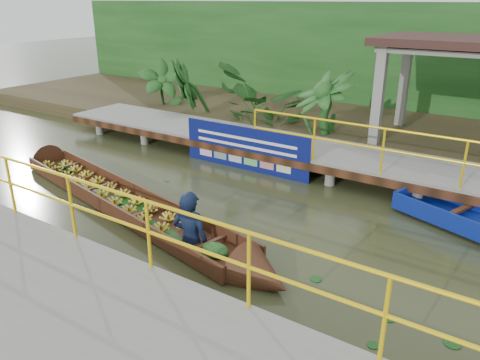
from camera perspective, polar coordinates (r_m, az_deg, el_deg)
The scene contains 9 objects.
ground at distance 9.51m, azimuth -1.26°, elevation -4.39°, with size 80.00×80.00×0.00m, color #2C3219.
land_strip at distance 15.81m, azimuth 14.53°, elevation 6.37°, with size 30.00×8.00×0.45m, color #2F2817.
far_dock at distance 12.10m, azimuth 8.12°, elevation 3.57°, with size 16.00×2.06×1.66m.
near_dock at distance 6.15m, azimuth -16.89°, elevation -18.17°, with size 18.00×2.40×1.73m.
pavilion at distance 13.52m, azimuth 26.10°, elevation 13.70°, with size 4.40×3.00×3.00m.
foliage_backdrop at distance 17.84m, azimuth 17.88°, elevation 13.50°, with size 30.00×0.80×4.00m, color #174315.
vendor_boat at distance 9.72m, azimuth -12.83°, elevation -2.36°, with size 9.04×2.74×2.29m.
blue_banner at distance 11.86m, azimuth 0.62°, elevation 3.83°, with size 3.62×0.04×1.13m.
tropical_plants at distance 13.77m, azimuth 9.28°, elevation 9.99°, with size 14.65×1.65×2.06m.
Camera 1 is at (4.91, -7.02, 4.12)m, focal length 35.00 mm.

